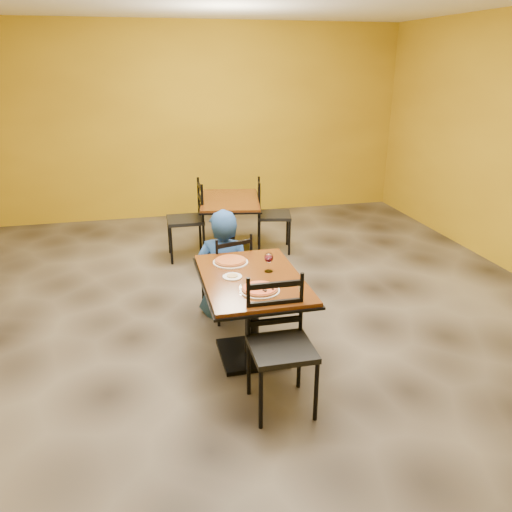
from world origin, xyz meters
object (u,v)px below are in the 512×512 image
object	(u,v)px
pizza_main	(260,289)
chair_second_left	(185,220)
table_main	(252,298)
pizza_far	(231,261)
diner	(224,263)
plate_far	(231,262)
plate_main	(260,290)
wine_glass	(269,261)
chair_second_right	(274,216)
table_second	(230,214)
chair_main_near	(282,349)
chair_main_far	(226,274)
side_plate	(232,277)

from	to	relation	value
pizza_main	chair_second_left	bearing A→B (deg)	95.95
table_main	pizza_far	size ratio (longest dim) A/B	4.39
diner	plate_far	bearing A→B (deg)	106.05
plate_main	wine_glass	size ratio (longest dim) A/B	1.72
chair_second_left	pizza_main	bearing A→B (deg)	6.78
plate_main	pizza_far	xyz separation A→B (m)	(-0.11, 0.63, 0.02)
chair_second_right	plate_far	xyz separation A→B (m)	(-1.00, -2.18, 0.27)
diner	plate_main	size ratio (longest dim) A/B	3.55
pizza_far	wine_glass	world-z (taller)	wine_glass
plate_main	plate_far	distance (m)	0.64
table_second	chair_main_near	world-z (taller)	chair_main_near
chair_second_left	chair_main_far	bearing A→B (deg)	8.32
table_second	side_plate	size ratio (longest dim) A/B	7.73
chair_main_far	diner	bearing A→B (deg)	-80.04
chair_main_near	chair_main_far	distance (m)	1.55
pizza_main	table_second	bearing A→B (deg)	83.95
chair_second_right	wine_glass	world-z (taller)	chair_second_right
table_main	chair_main_near	distance (m)	0.74
table_main	pizza_far	bearing A→B (deg)	108.20
diner	pizza_far	world-z (taller)	diner
pizza_main	wine_glass	world-z (taller)	wine_glass
chair_second_left	side_plate	world-z (taller)	chair_second_left
chair_main_near	chair_second_right	world-z (taller)	chair_main_near
diner	plate_main	distance (m)	1.16
chair_main_near	chair_second_right	distance (m)	3.36
chair_main_near	chair_main_far	world-z (taller)	chair_main_near
plate_far	table_second	bearing A→B (deg)	79.39
table_second	plate_main	size ratio (longest dim) A/B	3.99
pizza_main	side_plate	size ratio (longest dim) A/B	1.77
chair_main_near	side_plate	size ratio (longest dim) A/B	6.12
side_plate	wine_glass	world-z (taller)	wine_glass
plate_far	pizza_far	size ratio (longest dim) A/B	1.11
chair_second_left	pizza_far	size ratio (longest dim) A/B	3.60
chair_main_near	wine_glass	distance (m)	0.89
chair_main_far	plate_main	distance (m)	1.14
pizza_far	side_plate	xyz separation A→B (m)	(-0.05, -0.32, -0.02)
chair_second_left	pizza_far	world-z (taller)	chair_second_left
chair_second_right	chair_main_far	bearing A→B (deg)	163.51
pizza_far	table_main	bearing A→B (deg)	-71.80
chair_main_near	wine_glass	world-z (taller)	chair_main_near
table_main	table_second	bearing A→B (deg)	83.32
pizza_far	wine_glass	xyz separation A→B (m)	(0.28, -0.27, 0.07)
pizza_main	pizza_far	world-z (taller)	same
table_main	pizza_far	distance (m)	0.42
pizza_main	diner	bearing A→B (deg)	94.33
chair_main_far	chair_second_right	size ratio (longest dim) A/B	0.91
chair_second_left	table_second	bearing A→B (deg)	90.83
chair_main_far	plate_main	xyz separation A→B (m)	(0.07, -1.10, 0.31)
table_second	wine_glass	bearing A→B (deg)	-93.07
side_plate	plate_main	bearing A→B (deg)	-63.49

